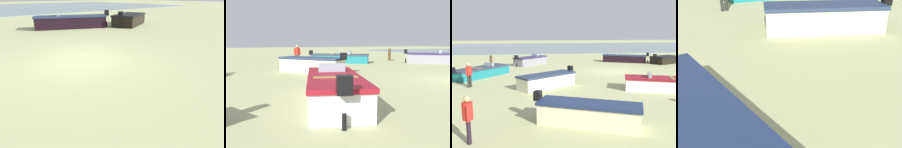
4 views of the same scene
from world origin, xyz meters
TOP-DOWN VIEW (x-y plane):
  - ground_plane at (0.00, 0.00)m, footprint 160.00×160.00m
  - boat_black_1 at (-7.68, -5.11)m, footprint 3.94×3.10m
  - boat_black_10 at (-3.36, -6.71)m, footprint 5.15×3.18m

SIDE VIEW (x-z plane):
  - ground_plane at x=0.00m, z-range 0.00..0.00m
  - boat_black_1 at x=-7.68m, z-range -0.15..1.03m
  - boat_black_10 at x=-3.36m, z-range -0.15..1.07m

